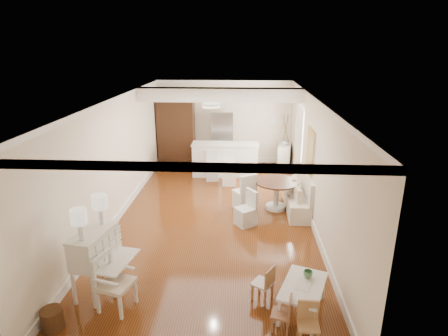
# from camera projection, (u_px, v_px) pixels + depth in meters

# --- Properties ---
(room) EXTENTS (9.00, 9.04, 2.82)m
(room) POSITION_uv_depth(u_px,v_px,m) (216.00, 133.00, 8.55)
(room) COLOR brown
(room) RESTS_ON ground
(secretary_bureau) EXTENTS (1.02, 1.04, 1.11)m
(secretary_bureau) POSITION_uv_depth(u_px,v_px,m) (96.00, 262.00, 6.08)
(secretary_bureau) COLOR white
(secretary_bureau) RESTS_ON ground
(gustavian_armchair) EXTENTS (0.65, 0.65, 0.91)m
(gustavian_armchair) POSITION_uv_depth(u_px,v_px,m) (116.00, 283.00, 5.71)
(gustavian_armchair) COLOR silver
(gustavian_armchair) RESTS_ON ground
(wicker_basket) EXTENTS (0.39, 0.39, 0.31)m
(wicker_basket) POSITION_uv_depth(u_px,v_px,m) (52.00, 319.00, 5.39)
(wicker_basket) COLOR #513119
(wicker_basket) RESTS_ON ground
(kids_table) EXTENTS (0.88, 1.11, 0.48)m
(kids_table) POSITION_uv_depth(u_px,v_px,m) (302.00, 299.00, 5.69)
(kids_table) COLOR silver
(kids_table) RESTS_ON ground
(kids_chair_a) EXTENTS (0.33, 0.33, 0.56)m
(kids_chair_a) POSITION_uv_depth(u_px,v_px,m) (281.00, 313.00, 5.32)
(kids_chair_a) COLOR #9F6A48
(kids_chair_a) RESTS_ON ground
(kids_chair_b) EXTENTS (0.41, 0.41, 0.62)m
(kids_chair_b) POSITION_uv_depth(u_px,v_px,m) (263.00, 283.00, 5.96)
(kids_chair_b) COLOR #A3764A
(kids_chair_b) RESTS_ON ground
(kids_chair_c) EXTENTS (0.30, 0.30, 0.61)m
(kids_chair_c) POSITION_uv_depth(u_px,v_px,m) (308.00, 325.00, 5.07)
(kids_chair_c) COLOR tan
(kids_chair_c) RESTS_ON ground
(banquette) EXTENTS (0.52, 1.60, 0.98)m
(banquette) POSITION_uv_depth(u_px,v_px,m) (297.00, 193.00, 9.08)
(banquette) COLOR silver
(banquette) RESTS_ON ground
(dining_table) EXTENTS (1.27, 1.27, 0.73)m
(dining_table) POSITION_uv_depth(u_px,v_px,m) (276.00, 195.00, 9.27)
(dining_table) COLOR #492617
(dining_table) RESTS_ON ground
(slip_chair_near) EXTENTS (0.55, 0.55, 0.81)m
(slip_chair_near) POSITION_uv_depth(u_px,v_px,m) (245.00, 208.00, 8.42)
(slip_chair_near) COLOR silver
(slip_chair_near) RESTS_ON ground
(slip_chair_far) EXTENTS (0.62, 0.63, 0.94)m
(slip_chair_far) POSITION_uv_depth(u_px,v_px,m) (244.00, 191.00, 9.25)
(slip_chair_far) COLOR silver
(slip_chair_far) RESTS_ON ground
(breakfast_counter) EXTENTS (2.05, 0.65, 1.03)m
(breakfast_counter) POSITION_uv_depth(u_px,v_px,m) (225.00, 159.00, 11.64)
(breakfast_counter) COLOR white
(breakfast_counter) RESTS_ON ground
(bar_stool_left) EXTENTS (0.40, 0.40, 0.90)m
(bar_stool_left) POSITION_uv_depth(u_px,v_px,m) (212.00, 166.00, 11.24)
(bar_stool_left) COLOR silver
(bar_stool_left) RESTS_ON ground
(bar_stool_right) EXTENTS (0.42, 0.42, 0.99)m
(bar_stool_right) POSITION_uv_depth(u_px,v_px,m) (229.00, 168.00, 10.86)
(bar_stool_right) COLOR white
(bar_stool_right) RESTS_ON ground
(pantry_cabinet) EXTENTS (1.20, 0.60, 2.30)m
(pantry_cabinet) POSITION_uv_depth(u_px,v_px,m) (176.00, 131.00, 12.55)
(pantry_cabinet) COLOR #381E11
(pantry_cabinet) RESTS_ON ground
(fridge) EXTENTS (0.75, 0.65, 1.80)m
(fridge) POSITION_uv_depth(u_px,v_px,m) (233.00, 139.00, 12.50)
(fridge) COLOR silver
(fridge) RESTS_ON ground
(sideboard) EXTENTS (0.52, 0.91, 0.82)m
(sideboard) POSITION_uv_depth(u_px,v_px,m) (284.00, 157.00, 12.25)
(sideboard) COLOR silver
(sideboard) RESTS_ON ground
(pencil_cup) EXTENTS (0.15, 0.15, 0.11)m
(pencil_cup) POSITION_uv_depth(u_px,v_px,m) (308.00, 274.00, 5.79)
(pencil_cup) COLOR #55925E
(pencil_cup) RESTS_ON kids_table
(branch_vase) EXTENTS (0.19, 0.19, 0.18)m
(branch_vase) POSITION_uv_depth(u_px,v_px,m) (284.00, 142.00, 12.06)
(branch_vase) COLOR silver
(branch_vase) RESTS_ON sideboard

